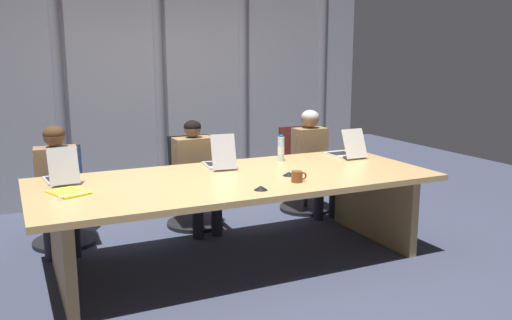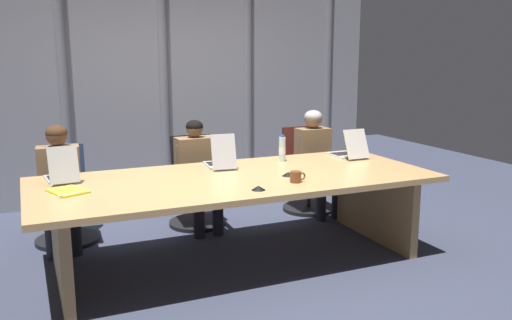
# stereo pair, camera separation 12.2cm
# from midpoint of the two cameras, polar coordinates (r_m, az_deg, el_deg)

# --- Properties ---
(ground_plane) EXTENTS (11.37, 11.37, 0.00)m
(ground_plane) POSITION_cam_midpoint_polar(r_m,az_deg,el_deg) (4.82, -1.29, -10.60)
(ground_plane) COLOR #383D51
(conference_table) EXTENTS (3.40, 1.42, 0.76)m
(conference_table) POSITION_cam_midpoint_polar(r_m,az_deg,el_deg) (4.63, -1.32, -3.70)
(conference_table) COLOR tan
(conference_table) RESTS_ON ground_plane
(curtain_backdrop) EXTENTS (5.68, 0.17, 2.96)m
(curtain_backdrop) POSITION_cam_midpoint_polar(r_m,az_deg,el_deg) (6.80, -9.29, 8.45)
(curtain_backdrop) COLOR #9999A0
(curtain_backdrop) RESTS_ON ground_plane
(laptop_left_end) EXTENTS (0.27, 0.43, 0.31)m
(laptop_left_end) POSITION_cam_midpoint_polar(r_m,az_deg,el_deg) (4.69, -19.27, -1.42)
(laptop_left_end) COLOR #BCBCC1
(laptop_left_end) RESTS_ON conference_table
(laptop_left_mid) EXTENTS (0.26, 0.45, 0.33)m
(laptop_left_mid) POSITION_cam_midpoint_polar(r_m,az_deg,el_deg) (4.97, -3.16, -0.07)
(laptop_left_mid) COLOR #BCBCC1
(laptop_left_mid) RESTS_ON conference_table
(laptop_center) EXTENTS (0.26, 0.44, 0.30)m
(laptop_center) POSITION_cam_midpoint_polar(r_m,az_deg,el_deg) (5.54, 10.33, 0.91)
(laptop_center) COLOR beige
(laptop_center) RESTS_ON conference_table
(office_chair_left_end) EXTENTS (0.60, 0.60, 0.92)m
(office_chair_left_end) POSITION_cam_midpoint_polar(r_m,az_deg,el_deg) (5.51, -19.01, -4.70)
(office_chair_left_end) COLOR navy
(office_chair_left_end) RESTS_ON ground_plane
(office_chair_left_mid) EXTENTS (0.60, 0.60, 0.93)m
(office_chair_left_mid) POSITION_cam_midpoint_polar(r_m,az_deg,el_deg) (5.75, -5.82, -3.41)
(office_chair_left_mid) COLOR black
(office_chair_left_mid) RESTS_ON ground_plane
(office_chair_center) EXTENTS (0.60, 0.60, 0.95)m
(office_chair_center) POSITION_cam_midpoint_polar(r_m,az_deg,el_deg) (6.28, 5.96, -2.10)
(office_chair_center) COLOR #511E19
(office_chair_center) RESTS_ON ground_plane
(person_left_end) EXTENTS (0.41, 0.56, 1.14)m
(person_left_end) POSITION_cam_midpoint_polar(r_m,az_deg,el_deg) (5.28, -19.51, -1.94)
(person_left_end) COLOR olive
(person_left_end) RESTS_ON ground_plane
(person_left_mid) EXTENTS (0.41, 0.55, 1.13)m
(person_left_mid) POSITION_cam_midpoint_polar(r_m,az_deg,el_deg) (5.53, -5.54, -0.95)
(person_left_mid) COLOR olive
(person_left_mid) RESTS_ON ground_plane
(person_center) EXTENTS (0.38, 0.55, 1.17)m
(person_center) POSITION_cam_midpoint_polar(r_m,az_deg,el_deg) (6.10, 6.99, 0.48)
(person_center) COLOR olive
(person_center) RESTS_ON ground_plane
(water_bottle_primary) EXTENTS (0.07, 0.07, 0.26)m
(water_bottle_primary) POSITION_cam_midpoint_polar(r_m,az_deg,el_deg) (5.24, 3.47, 1.14)
(water_bottle_primary) COLOR silver
(water_bottle_primary) RESTS_ON conference_table
(coffee_mug_near) EXTENTS (0.14, 0.09, 0.09)m
(coffee_mug_near) POSITION_cam_midpoint_polar(r_m,az_deg,el_deg) (4.40, 5.07, -1.80)
(coffee_mug_near) COLOR brown
(coffee_mug_near) RESTS_ON conference_table
(conference_mic_left_side) EXTENTS (0.11, 0.11, 0.03)m
(conference_mic_left_side) POSITION_cam_midpoint_polar(r_m,az_deg,el_deg) (4.63, 4.21, -1.49)
(conference_mic_left_side) COLOR black
(conference_mic_left_side) RESTS_ON conference_table
(conference_mic_middle) EXTENTS (0.11, 0.11, 0.03)m
(conference_mic_middle) POSITION_cam_midpoint_polar(r_m,az_deg,el_deg) (4.15, 1.11, -2.98)
(conference_mic_middle) COLOR black
(conference_mic_middle) RESTS_ON conference_table
(spiral_notepad) EXTENTS (0.32, 0.36, 0.03)m
(spiral_notepad) POSITION_cam_midpoint_polar(r_m,az_deg,el_deg) (4.30, -18.59, -3.18)
(spiral_notepad) COLOR yellow
(spiral_notepad) RESTS_ON conference_table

